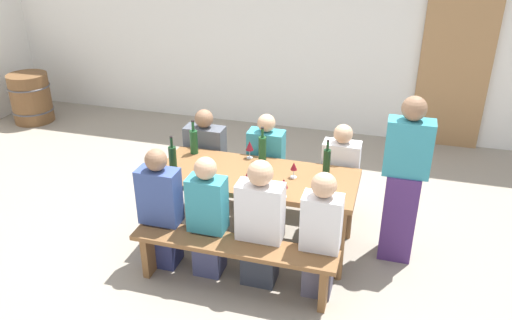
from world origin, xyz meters
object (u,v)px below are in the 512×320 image
wine_glass_3 (247,179)px  wine_glass_4 (325,189)px  seated_guest_near_0 (161,211)px  seated_guest_far_0 (206,162)px  wine_glass_0 (284,184)px  seated_guest_far_1 (266,169)px  bench_far (274,179)px  wine_glass_2 (294,167)px  seated_guest_far_2 (339,180)px  standing_host (403,184)px  wine_barrel (31,98)px  tasting_table (256,183)px  seated_guest_near_2 (260,226)px  wine_bottle_2 (194,141)px  seated_guest_near_1 (208,219)px  bench_near (233,253)px  seated_guest_near_3 (321,237)px  wine_bottle_0 (327,161)px  wine_glass_1 (250,146)px  wine_bottle_1 (262,148)px  wine_bottle_3 (173,158)px  wooden_door (454,71)px

wine_glass_3 → wine_glass_4: size_ratio=0.97×
seated_guest_near_0 → seated_guest_far_0: 1.08m
wine_glass_0 → wine_glass_4: 0.35m
seated_guest_far_1 → bench_far: bearing=162.0°
wine_glass_2 → seated_guest_far_0: seated_guest_far_0 is taller
seated_guest_far_0 → seated_guest_far_2: (1.43, 0.00, 0.00)m
standing_host → wine_barrel: (-5.53, 1.99, -0.39)m
tasting_table → seated_guest_far_2: size_ratio=1.67×
seated_guest_near_0 → seated_guest_near_2: 0.91m
seated_guest_far_2 → seated_guest_near_2: bearing=-25.8°
seated_guest_near_0 → seated_guest_far_1: bearing=-32.0°
wine_barrel → standing_host: bearing=-19.8°
seated_guest_far_0 → seated_guest_far_1: bearing=90.0°
wine_bottle_2 → seated_guest_near_1: 0.99m
seated_guest_near_2 → seated_guest_far_0: bearing=40.1°
wine_glass_4 → bench_near: bearing=-152.1°
seated_guest_near_0 → standing_host: (2.04, 0.71, 0.22)m
seated_guest_near_0 → seated_guest_near_3: bearing=-90.0°
seated_guest_far_2 → standing_host: size_ratio=0.71×
wine_glass_2 → seated_guest_near_3: 0.75m
wine_bottle_0 → seated_guest_far_1: (-0.66, 0.32, -0.34)m
seated_guest_near_1 → wine_barrel: 4.77m
bench_far → wine_barrel: bearing=160.8°
wine_glass_1 → wine_glass_4: size_ratio=0.99×
wine_glass_1 → seated_guest_far_1: bearing=62.8°
bench_far → wine_bottle_1: (-0.03, -0.37, 0.53)m
wine_glass_1 → seated_guest_near_0: size_ratio=0.16×
wine_bottle_3 → seated_guest_far_0: seated_guest_far_0 is taller
seated_guest_near_1 → seated_guest_near_3: bearing=-90.0°
wine_bottle_3 → seated_guest_near_2: size_ratio=0.30×
wine_bottle_3 → seated_guest_near_0: size_ratio=0.30×
wine_bottle_1 → wine_glass_2: bearing=-36.3°
wooden_door → bench_far: wooden_door is taller
wine_glass_1 → seated_guest_far_2: size_ratio=0.16×
wine_glass_4 → seated_guest_near_0: size_ratio=0.16×
wooden_door → wine_glass_0: 3.64m
tasting_table → wine_bottle_2: (-0.73, 0.28, 0.21)m
bench_far → wine_bottle_2: size_ratio=5.02×
wine_glass_2 → seated_guest_near_1: seated_guest_near_1 is taller
wine_bottle_2 → wine_glass_2: bearing=-12.3°
bench_near → wine_glass_2: size_ratio=11.57×
wine_glass_0 → wine_glass_2: (0.01, 0.37, -0.02)m
wine_bottle_2 → seated_guest_near_2: seated_guest_near_2 is taller
seated_guest_near_2 → seated_guest_near_3: size_ratio=1.03×
bench_far → seated_guest_near_3: size_ratio=1.55×
seated_guest_near_1 → seated_guest_near_2: size_ratio=0.97×
seated_guest_far_0 → wine_glass_4: bearing=58.3°
wine_bottle_1 → bench_far: bearing=85.8°
wine_bottle_1 → wine_glass_0: (0.36, -0.64, -0.00)m
bench_far → wooden_door: bearing=51.2°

